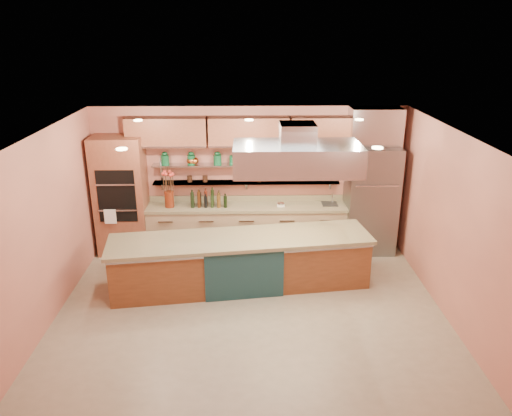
{
  "coord_description": "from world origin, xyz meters",
  "views": [
    {
      "loc": [
        -0.05,
        -6.9,
        4.21
      ],
      "look_at": [
        0.11,
        1.0,
        1.32
      ],
      "focal_mm": 35.0,
      "sensor_mm": 36.0,
      "label": 1
    }
  ],
  "objects_px": {
    "flower_vase": "(169,199)",
    "green_canister": "(233,160)",
    "kitchen_scale": "(281,204)",
    "refrigerator": "(371,200)",
    "island": "(241,262)",
    "copper_kettle": "(194,161)"
  },
  "relations": [
    {
      "from": "flower_vase",
      "to": "copper_kettle",
      "type": "distance_m",
      "value": 0.88
    },
    {
      "from": "copper_kettle",
      "to": "kitchen_scale",
      "type": "bearing_deg",
      "value": -7.56
    },
    {
      "from": "flower_vase",
      "to": "kitchen_scale",
      "type": "relative_size",
      "value": 2.15
    },
    {
      "from": "refrigerator",
      "to": "island",
      "type": "bearing_deg",
      "value": -150.53
    },
    {
      "from": "island",
      "to": "copper_kettle",
      "type": "height_order",
      "value": "copper_kettle"
    },
    {
      "from": "island",
      "to": "copper_kettle",
      "type": "relative_size",
      "value": 24.22
    },
    {
      "from": "flower_vase",
      "to": "kitchen_scale",
      "type": "bearing_deg",
      "value": 0.0
    },
    {
      "from": "kitchen_scale",
      "to": "copper_kettle",
      "type": "distance_m",
      "value": 1.86
    },
    {
      "from": "copper_kettle",
      "to": "flower_vase",
      "type": "bearing_deg",
      "value": -155.48
    },
    {
      "from": "refrigerator",
      "to": "flower_vase",
      "type": "height_order",
      "value": "refrigerator"
    },
    {
      "from": "kitchen_scale",
      "to": "copper_kettle",
      "type": "height_order",
      "value": "copper_kettle"
    },
    {
      "from": "refrigerator",
      "to": "island",
      "type": "xyz_separation_m",
      "value": [
        -2.5,
        -1.41,
        -0.6
      ]
    },
    {
      "from": "island",
      "to": "green_canister",
      "type": "relative_size",
      "value": 26.16
    },
    {
      "from": "kitchen_scale",
      "to": "copper_kettle",
      "type": "relative_size",
      "value": 0.82
    },
    {
      "from": "island",
      "to": "green_canister",
      "type": "xyz_separation_m",
      "value": [
        -0.15,
        1.64,
        1.35
      ]
    },
    {
      "from": "flower_vase",
      "to": "green_canister",
      "type": "bearing_deg",
      "value": 10.19
    },
    {
      "from": "refrigerator",
      "to": "green_canister",
      "type": "relative_size",
      "value": 12.84
    },
    {
      "from": "island",
      "to": "kitchen_scale",
      "type": "height_order",
      "value": "kitchen_scale"
    },
    {
      "from": "green_canister",
      "to": "island",
      "type": "bearing_deg",
      "value": -84.66
    },
    {
      "from": "copper_kettle",
      "to": "green_canister",
      "type": "xyz_separation_m",
      "value": [
        0.74,
        0.0,
        0.01
      ]
    },
    {
      "from": "refrigerator",
      "to": "kitchen_scale",
      "type": "height_order",
      "value": "refrigerator"
    },
    {
      "from": "island",
      "to": "copper_kettle",
      "type": "bearing_deg",
      "value": 110.86
    }
  ]
}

